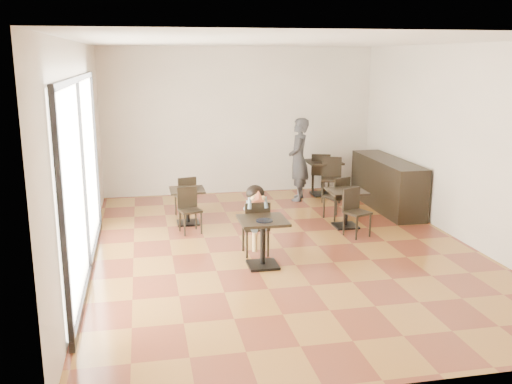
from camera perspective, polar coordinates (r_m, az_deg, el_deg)
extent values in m
cube|color=#93602B|center=(9.18, 2.70, -5.63)|extent=(6.00, 8.00, 0.01)
cube|color=white|center=(8.68, 2.93, 14.77)|extent=(6.00, 8.00, 0.01)
cube|color=beige|center=(12.67, -1.64, 7.10)|extent=(6.00, 0.01, 3.20)
cube|color=beige|center=(5.09, 13.87, -2.84)|extent=(6.00, 0.01, 3.20)
cube|color=beige|center=(8.57, -17.08, 3.48)|extent=(0.01, 8.00, 3.20)
cube|color=beige|center=(9.95, 19.87, 4.58)|extent=(0.01, 8.00, 3.20)
cube|color=white|center=(8.11, -17.10, 1.50)|extent=(0.04, 4.50, 2.60)
cylinder|color=black|center=(8.09, 0.84, -2.88)|extent=(0.24, 0.24, 0.01)
imported|color=#3D3D42|center=(12.08, 4.29, 3.27)|extent=(0.61, 0.74, 1.74)
cube|color=black|center=(11.72, 12.98, 0.79)|extent=(0.60, 2.40, 1.00)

